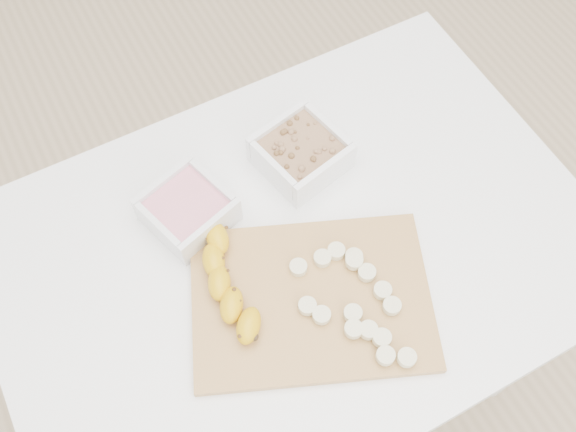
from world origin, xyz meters
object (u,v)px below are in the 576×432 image
bowl_yogurt (188,210)px  table (296,271)px  banana (229,284)px  cutting_board (311,299)px  bowl_granola (301,153)px

bowl_yogurt → table: bearing=-45.0°
banana → table: bearing=28.3°
table → cutting_board: (-0.03, -0.09, 0.10)m
banana → cutting_board: bearing=-15.4°
bowl_granola → table: bearing=-121.0°
cutting_board → banana: 0.13m
cutting_board → bowl_granola: bearing=64.9°
bowl_granola → banana: (-0.22, -0.16, 0.00)m
banana → bowl_yogurt: bearing=110.2°
table → cutting_board: 0.14m
cutting_board → table: bearing=75.2°
table → cutting_board: bearing=-104.8°
table → bowl_yogurt: bearing=135.0°
bowl_granola → cutting_board: 0.26m
table → bowl_granola: bowl_granola is taller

